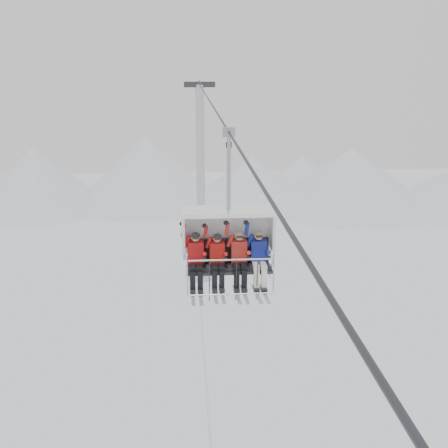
{
  "coord_description": "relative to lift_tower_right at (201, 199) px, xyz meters",
  "views": [
    {
      "loc": [
        -1.06,
        -14.9,
        15.02
      ],
      "look_at": [
        0.0,
        0.0,
        10.55
      ],
      "focal_mm": 45.0,
      "sensor_mm": 36.0,
      "label": 1
    }
  ],
  "objects": [
    {
      "name": "skier_center_left",
      "position": [
        -0.29,
        -23.79,
        4.4
      ],
      "size": [
        0.37,
        1.69,
        1.51
      ],
      "color": "red",
      "rests_on": "chairlift_carrier"
    },
    {
      "name": "skier_center_right",
      "position": [
        0.26,
        -23.78,
        4.42
      ],
      "size": [
        0.39,
        1.69,
        1.58
      ],
      "color": "red",
      "rests_on": "chairlift_carrier"
    },
    {
      "name": "lift_tower_right",
      "position": [
        0.0,
        0.0,
        0.0
      ],
      "size": [
        2.0,
        1.8,
        13.48
      ],
      "color": "#B5B7BD",
      "rests_on": "ground"
    },
    {
      "name": "ridgeline",
      "position": [
        -1.58,
        20.05,
        -2.94
      ],
      "size": [
        72.0,
        21.0,
        7.0
      ],
      "color": "white",
      "rests_on": "ground"
    },
    {
      "name": "skier_far_left",
      "position": [
        -0.83,
        -23.78,
        4.42
      ],
      "size": [
        0.39,
        1.69,
        1.58
      ],
      "color": "red",
      "rests_on": "chairlift_carrier"
    },
    {
      "name": "haul_cable",
      "position": [
        0.0,
        -22.0,
        7.52
      ],
      "size": [
        0.06,
        50.0,
        0.06
      ],
      "primitive_type": "cylinder",
      "rotation": [
        1.57,
        0.0,
        0.0
      ],
      "color": "#2F2F35",
      "rests_on": "lift_tower_left"
    },
    {
      "name": "skier_far_right",
      "position": [
        0.75,
        -23.78,
        4.42
      ],
      "size": [
        0.39,
        1.69,
        1.58
      ],
      "color": "navy",
      "rests_on": "chairlift_carrier"
    },
    {
      "name": "chairlift_carrier",
      "position": [
        0.0,
        -23.48,
        4.88
      ],
      "size": [
        2.3,
        1.17,
        3.98
      ],
      "color": "black",
      "rests_on": "haul_cable"
    }
  ]
}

